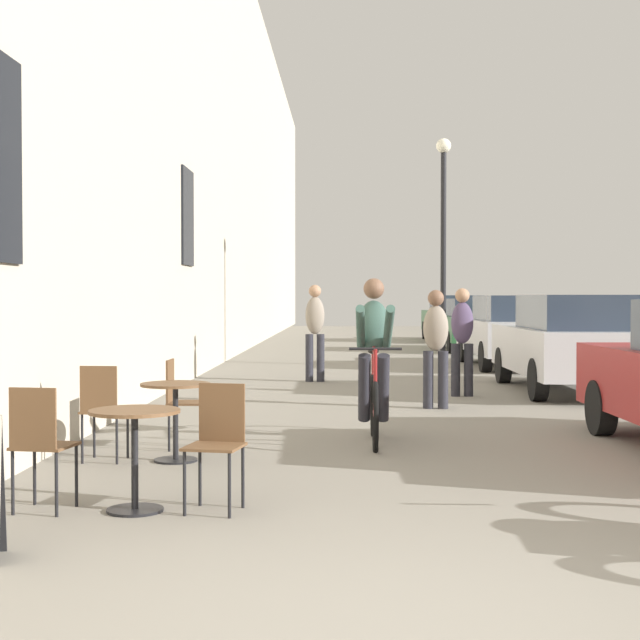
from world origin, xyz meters
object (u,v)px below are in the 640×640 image
cafe_chair_near_toward_wall (217,437)px  street_lamp (443,222)px  cyclist_on_bicycle (374,364)px  parked_car_third (513,330)px  parked_car_fourth (474,324)px  cafe_chair_near_toward_street (40,440)px  cafe_chair_mid_toward_wall (102,406)px  cafe_chair_mid_toward_street (181,397)px  pedestrian_far (315,327)px  pedestrian_near (436,342)px  parked_car_fifth (454,317)px  parked_car_second (572,342)px  cafe_table_near (135,438)px  pedestrian_mid (462,336)px  cafe_table_mid (175,405)px

cafe_chair_near_toward_wall → street_lamp: 14.05m
cafe_chair_near_toward_wall → cyclist_on_bicycle: (1.21, 3.20, 0.29)m
parked_car_third → parked_car_fourth: size_ratio=1.06×
cafe_chair_near_toward_wall → parked_car_third: size_ratio=0.20×
cafe_chair_near_toward_street → cyclist_on_bicycle: (2.43, 3.35, 0.29)m
street_lamp → cafe_chair_mid_toward_wall: bearing=-110.4°
cafe_chair_mid_toward_street → pedestrian_far: bearing=81.5°
pedestrian_near → street_lamp: 7.81m
parked_car_fourth → parked_car_fifth: parked_car_fifth is taller
street_lamp → parked_car_fourth: (1.53, 6.22, -2.35)m
pedestrian_far → cafe_chair_near_toward_wall: bearing=-92.1°
parked_car_second → parked_car_fifth: bearing=89.6°
parked_car_second → pedestrian_far: bearing=157.5°
cafe_chair_mid_toward_wall → pedestrian_near: (3.44, 4.19, 0.39)m
parked_car_third → cafe_table_near: bearing=-110.5°
cyclist_on_bicycle → pedestrian_mid: cyclist_on_bicycle is taller
cyclist_on_bicycle → parked_car_fifth: size_ratio=0.40×
street_lamp → parked_car_second: size_ratio=1.13×
cafe_chair_near_toward_street → cafe_chair_mid_toward_street: (0.49, 2.77, 0.00)m
cafe_chair_mid_toward_street → pedestrian_near: 4.47m
parked_car_fifth → cafe_table_near: bearing=-101.6°
parked_car_second → parked_car_fifth: parked_car_fifth is taller
cafe_table_near → parked_car_fourth: 20.43m
cafe_chair_near_toward_street → parked_car_third: 14.82m
cafe_table_near → cafe_chair_mid_toward_wall: size_ratio=0.81×
parked_car_second → parked_car_fourth: size_ratio=1.06×
cafe_chair_mid_toward_street → cyclist_on_bicycle: (1.94, 0.58, 0.29)m
cafe_chair_mid_toward_street → pedestrian_far: (1.10, 7.37, 0.46)m
cafe_chair_near_toward_wall → pedestrian_mid: (2.69, 7.62, 0.41)m
cafe_chair_mid_toward_street → cafe_chair_mid_toward_wall: size_ratio=1.00×
cafe_table_mid → cafe_chair_near_toward_street: bearing=-105.3°
cafe_chair_near_toward_street → parked_car_fourth: bearing=73.8°
cafe_chair_mid_toward_wall → street_lamp: bearing=69.6°
cafe_chair_near_toward_wall → pedestrian_near: (2.13, 6.04, 0.39)m
cafe_chair_mid_toward_wall → parked_car_second: parked_car_second is taller
cafe_chair_mid_toward_street → street_lamp: 11.77m
cafe_chair_mid_toward_wall → parked_car_second: size_ratio=0.20×
cafe_table_mid → cafe_chair_mid_toward_street: bearing=96.3°
cyclist_on_bicycle → pedestrian_near: size_ratio=1.10×
cafe_table_mid → parked_car_third: size_ratio=0.16×
cafe_table_near → pedestrian_near: pedestrian_near is taller
cafe_chair_near_toward_wall → cyclist_on_bicycle: size_ratio=0.51×
cafe_chair_near_toward_wall → cyclist_on_bicycle: 3.43m
pedestrian_far → parked_car_fourth: 10.56m
cafe_table_mid → parked_car_second: (5.16, 6.35, 0.28)m
parked_car_fourth → street_lamp: bearing=-103.8°
cafe_table_near → parked_car_second: (5.09, 8.36, 0.28)m
cyclist_on_bicycle → street_lamp: size_ratio=0.36×
cafe_table_mid → pedestrian_far: 8.14m
street_lamp → parked_car_third: (1.51, 0.03, -2.31)m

